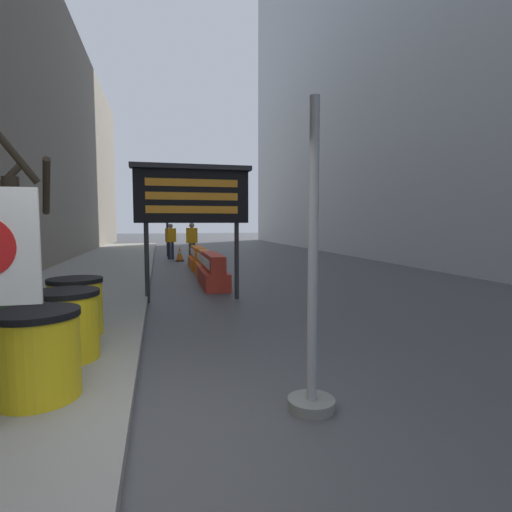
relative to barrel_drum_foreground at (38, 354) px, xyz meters
name	(u,v)px	position (x,y,z in m)	size (l,w,h in m)	color
ground_plane	(128,450)	(0.82, -0.81, -0.55)	(120.00, 120.00, 0.00)	#474749
building_left_facade	(12,84)	(-2.84, 8.99, 5.03)	(0.40, 50.40, 11.16)	gray
bare_tree	(12,218)	(-1.82, 5.25, 1.27)	(1.81, 1.92, 3.58)	#4C3D2D
barrel_drum_foreground	(38,354)	(0.00, 0.00, 0.00)	(0.74, 0.74, 0.80)	yellow
barrel_drum_middle	(67,325)	(0.02, 1.06, 0.00)	(0.74, 0.74, 0.80)	yellow
barrel_drum_back	(76,306)	(-0.08, 2.11, 0.00)	(0.74, 0.74, 0.80)	yellow
message_board	(192,196)	(1.79, 4.92, 1.74)	(2.56, 0.36, 2.95)	#28282B
jersey_barrier_red_striped	(213,272)	(2.47, 6.73, -0.16)	(0.63, 2.17, 0.88)	red
jersey_barrier_orange_near	(204,265)	(2.47, 8.79, -0.18)	(0.51, 1.61, 0.83)	orange
jersey_barrier_orange_far	(198,259)	(2.47, 11.05, -0.19)	(0.59, 2.12, 0.82)	orange
traffic_cone_near	(195,257)	(2.42, 11.63, -0.18)	(0.42, 0.42, 0.75)	black
traffic_cone_mid	(219,265)	(2.91, 8.63, -0.16)	(0.44, 0.44, 0.79)	black
traffic_cone_far	(180,254)	(1.96, 14.11, -0.22)	(0.37, 0.37, 0.67)	black
traffic_light_near_curb	(167,195)	(1.50, 16.68, 2.55)	(0.28, 0.45, 4.29)	#2D2D30
pedestrian_worker	(171,238)	(1.61, 15.19, 0.43)	(0.51, 0.42, 1.66)	#23283D
pedestrian_passerby	(192,239)	(2.46, 13.59, 0.46)	(0.50, 0.38, 1.71)	#514C42
steel_pole_right	(312,324)	(2.42, -0.51, 0.25)	(0.44, 0.44, 2.82)	gray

